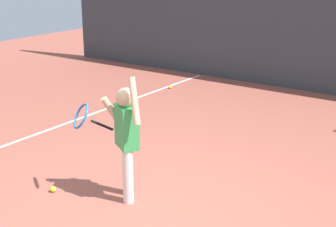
% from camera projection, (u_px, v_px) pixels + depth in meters
% --- Properties ---
extents(ground_plane, '(20.00, 20.00, 0.00)m').
position_uv_depth(ground_plane, '(140.00, 218.00, 4.74)').
color(ground_plane, '#9E5142').
extents(court_line_sideline, '(0.05, 9.00, 0.00)m').
position_uv_depth(court_line_sideline, '(36.00, 134.00, 6.99)').
color(court_line_sideline, white).
rests_on(court_line_sideline, ground).
extents(back_fence_windscreen, '(12.43, 0.08, 2.86)m').
position_uv_depth(back_fence_windscreen, '(333.00, 16.00, 8.67)').
color(back_fence_windscreen, '#383D42').
rests_on(back_fence_windscreen, ground).
extents(fence_post_1, '(0.09, 0.09, 3.01)m').
position_uv_depth(fence_post_1, '(192.00, 3.00, 10.35)').
color(fence_post_1, slate).
rests_on(fence_post_1, ground).
extents(fence_post_2, '(0.09, 0.09, 3.01)m').
position_uv_depth(fence_post_2, '(334.00, 12.00, 8.69)').
color(fence_post_2, slate).
rests_on(fence_post_2, ground).
extents(tennis_player, '(0.88, 0.53, 1.35)m').
position_uv_depth(tennis_player, '(125.00, 133.00, 4.93)').
color(tennis_player, silver).
rests_on(tennis_player, ground).
extents(tennis_ball_1, '(0.07, 0.07, 0.07)m').
position_uv_depth(tennis_ball_1, '(170.00, 87.00, 9.43)').
color(tennis_ball_1, '#CCE033').
rests_on(tennis_ball_1, ground).
extents(tennis_ball_3, '(0.07, 0.07, 0.07)m').
position_uv_depth(tennis_ball_3, '(53.00, 189.00, 5.26)').
color(tennis_ball_3, '#CCE033').
rests_on(tennis_ball_3, ground).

